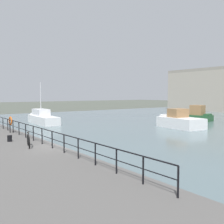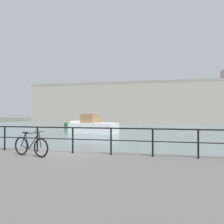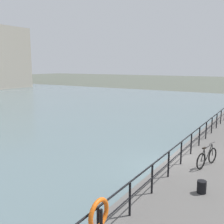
{
  "view_description": "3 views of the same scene",
  "coord_description": "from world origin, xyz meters",
  "views": [
    {
      "loc": [
        15.65,
        -7.42,
        4.17
      ],
      "look_at": [
        -1.58,
        5.42,
        2.68
      ],
      "focal_mm": 42.33,
      "sensor_mm": 36.0,
      "label": 1
    },
    {
      "loc": [
        4.47,
        -9.87,
        2.43
      ],
      "look_at": [
        1.04,
        3.73,
        2.52
      ],
      "focal_mm": 38.36,
      "sensor_mm": 36.0,
      "label": 2
    },
    {
      "loc": [
        -12.38,
        -4.09,
        5.18
      ],
      "look_at": [
        0.35,
        3.81,
        2.54
      ],
      "focal_mm": 42.46,
      "sensor_mm": 36.0,
      "label": 3
    }
  ],
  "objects": [
    {
      "name": "parked_bicycle",
      "position": [
        -0.77,
        -1.79,
        1.19
      ],
      "size": [
        1.73,
        0.51,
        0.98
      ],
      "rotation": [
        0.0,
        0.0,
        -0.26
      ],
      "color": "black",
      "rests_on": "quay_promenade"
    },
    {
      "name": "quay_railing",
      "position": [
        -1.12,
        -0.75,
        1.54
      ],
      "size": [
        22.84,
        0.07,
        1.08
      ],
      "color": "black",
      "rests_on": "quay_promenade"
    },
    {
      "name": "ground_plane",
      "position": [
        0.0,
        0.0,
        0.0
      ],
      "size": [
        240.0,
        240.0,
        0.0
      ],
      "primitive_type": "plane",
      "color": "#4C5147"
    },
    {
      "name": "moored_white_yacht",
      "position": [
        -9.53,
        27.27,
        0.81
      ],
      "size": [
        6.2,
        3.4,
        2.42
      ],
      "rotation": [
        0.0,
        0.0,
        0.2
      ],
      "color": "#23512D",
      "rests_on": "water_basin"
    },
    {
      "name": "moored_red_daysailer",
      "position": [
        -5.14,
        18.48,
        0.83
      ],
      "size": [
        6.05,
        3.6,
        2.32
      ],
      "rotation": [
        0.0,
        0.0,
        3.01
      ],
      "color": "white",
      "rests_on": "water_basin"
    },
    {
      "name": "harbor_building",
      "position": [
        6.67,
        53.32,
        5.35
      ],
      "size": [
        64.57,
        13.91,
        13.73
      ],
      "color": "#A89E8E",
      "rests_on": "ground_plane"
    },
    {
      "name": "water_basin",
      "position": [
        0.0,
        30.2,
        0.01
      ],
      "size": [
        80.0,
        60.0,
        0.01
      ],
      "primitive_type": "cube",
      "color": "slate",
      "rests_on": "ground_plane"
    }
  ]
}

